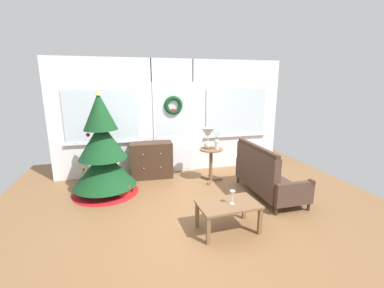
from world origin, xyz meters
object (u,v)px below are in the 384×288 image
object	(u,v)px
flower_vase	(217,144)
table_lamp	(208,135)
wine_glass	(232,194)
gift_box	(125,190)
christmas_tree	(103,155)
dresser_cabinet	(151,160)
coffee_table	(228,207)
settee_sofa	(265,176)
side_table	(211,158)

from	to	relation	value
flower_vase	table_lamp	bearing A→B (deg)	147.99
wine_glass	gift_box	size ratio (longest dim) A/B	0.92
christmas_tree	wine_glass	xyz separation A→B (m)	(1.79, -1.81, -0.19)
table_lamp	wine_glass	distance (m)	2.00
dresser_cabinet	christmas_tree	bearing A→B (deg)	-145.92
table_lamp	wine_glass	bearing A→B (deg)	-97.94
coffee_table	gift_box	size ratio (longest dim) A/B	4.10
christmas_tree	table_lamp	distance (m)	2.08
settee_sofa	gift_box	bearing A→B (deg)	165.93
side_table	coffee_table	distance (m)	1.91
dresser_cabinet	table_lamp	xyz separation A→B (m)	(1.12, -0.51, 0.60)
dresser_cabinet	settee_sofa	size ratio (longest dim) A/B	0.59
table_lamp	wine_glass	size ratio (longest dim) A/B	2.26
settee_sofa	gift_box	distance (m)	2.58
coffee_table	wine_glass	size ratio (longest dim) A/B	4.45
dresser_cabinet	gift_box	xyz separation A→B (m)	(-0.59, -0.87, -0.28)
settee_sofa	wine_glass	bearing A→B (deg)	-137.81
flower_vase	gift_box	xyz separation A→B (m)	(-1.87, -0.26, -0.71)
dresser_cabinet	table_lamp	size ratio (longest dim) A/B	2.08
side_table	gift_box	world-z (taller)	side_table
christmas_tree	table_lamp	size ratio (longest dim) A/B	4.43
side_table	flower_vase	bearing A→B (deg)	-30.96
flower_vase	gift_box	world-z (taller)	flower_vase
christmas_tree	dresser_cabinet	world-z (taller)	christmas_tree
dresser_cabinet	gift_box	size ratio (longest dim) A/B	4.33
flower_vase	wine_glass	world-z (taller)	flower_vase
christmas_tree	dresser_cabinet	bearing A→B (deg)	34.08
christmas_tree	flower_vase	world-z (taller)	christmas_tree
dresser_cabinet	flower_vase	world-z (taller)	flower_vase
wine_glass	table_lamp	bearing A→B (deg)	82.06
christmas_tree	gift_box	size ratio (longest dim) A/B	9.21
table_lamp	coffee_table	distance (m)	2.03
table_lamp	christmas_tree	bearing A→B (deg)	-176.56
settee_sofa	table_lamp	distance (m)	1.39
settee_sofa	side_table	xyz separation A→B (m)	(-0.72, 0.94, 0.12)
coffee_table	side_table	bearing A→B (deg)	78.66
dresser_cabinet	wine_glass	distance (m)	2.59
side_table	flower_vase	world-z (taller)	flower_vase
dresser_cabinet	side_table	bearing A→B (deg)	-24.89
side_table	table_lamp	bearing A→B (deg)	146.31
christmas_tree	coffee_table	xyz separation A→B (m)	(1.75, -1.78, -0.39)
coffee_table	table_lamp	bearing A→B (deg)	80.64
side_table	wine_glass	distance (m)	1.92
side_table	table_lamp	size ratio (longest dim) A/B	1.60
side_table	wine_glass	world-z (taller)	side_table
flower_vase	wine_glass	bearing A→B (deg)	-103.19
coffee_table	wine_glass	world-z (taller)	wine_glass
dresser_cabinet	settee_sofa	world-z (taller)	settee_sofa
christmas_tree	gift_box	world-z (taller)	christmas_tree
christmas_tree	side_table	distance (m)	2.14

